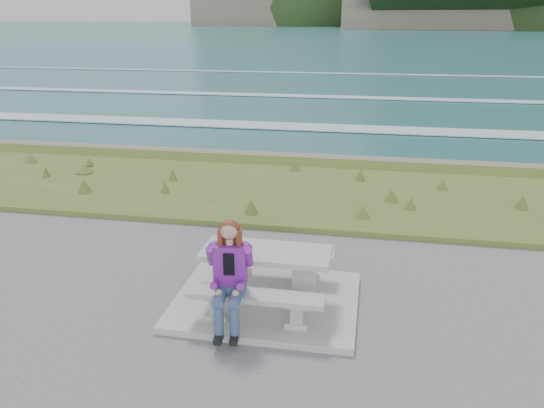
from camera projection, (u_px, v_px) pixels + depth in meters
The scene contains 8 objects.
concrete_slab at pixel (266, 301), 7.65m from camera, with size 2.60×2.10×0.10m, color #999994.
picnic_table at pixel (266, 261), 7.44m from camera, with size 1.80×0.75×0.75m.
bench_landward at pixel (256, 300), 6.87m from camera, with size 1.80×0.35×0.45m.
bench_seaward at pixel (275, 255), 8.17m from camera, with size 1.80×0.35×0.45m.
grass_verge at pixel (309, 196), 12.30m from camera, with size 160.00×4.50×0.22m, color #3B5A21.
shore_drop at pixel (321, 164), 14.99m from camera, with size 160.00×0.80×2.20m, color brown.
ocean at pixel (350, 118), 31.50m from camera, with size 1600.00×1600.00×0.09m.
seated_woman at pixel (229, 291), 6.74m from camera, with size 0.47×0.75×1.44m.
Camera 1 is at (1.34, -6.62, 3.91)m, focal length 35.00 mm.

